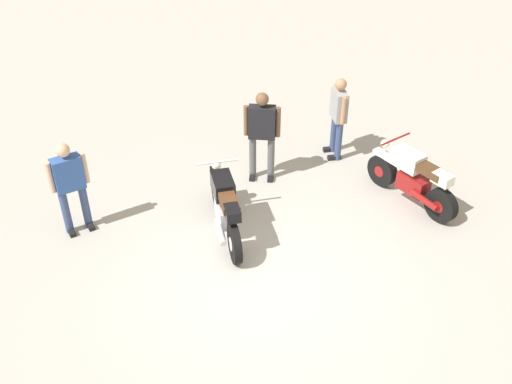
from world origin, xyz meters
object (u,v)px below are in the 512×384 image
at_px(motorcycle_black_cruiser, 225,206).
at_px(person_in_blue_shirt, 70,183).
at_px(motorcycle_cream_vintage, 412,179).
at_px(person_in_black_shirt, 262,131).
at_px(person_in_gray_shirt, 338,113).

height_order(motorcycle_black_cruiser, person_in_blue_shirt, person_in_blue_shirt).
distance_m(motorcycle_cream_vintage, person_in_black_shirt, 2.78).
relative_size(motorcycle_black_cruiser, person_in_gray_shirt, 0.96).
relative_size(motorcycle_cream_vintage, person_in_blue_shirt, 1.13).
bearing_deg(person_in_black_shirt, motorcycle_black_cruiser, -14.45).
relative_size(motorcycle_cream_vintage, person_in_black_shirt, 1.07).
height_order(motorcycle_black_cruiser, person_in_gray_shirt, person_in_gray_shirt).
bearing_deg(person_in_blue_shirt, person_in_gray_shirt, 86.11).
bearing_deg(motorcycle_cream_vintage, person_in_gray_shirt, -0.41).
bearing_deg(person_in_blue_shirt, motorcycle_cream_vintage, 66.36).
height_order(person_in_blue_shirt, person_in_gray_shirt, person_in_gray_shirt).
relative_size(person_in_gray_shirt, person_in_black_shirt, 0.95).
bearing_deg(motorcycle_black_cruiser, person_in_blue_shirt, 74.27).
distance_m(motorcycle_black_cruiser, person_in_gray_shirt, 3.24).
relative_size(motorcycle_black_cruiser, person_in_black_shirt, 0.91).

